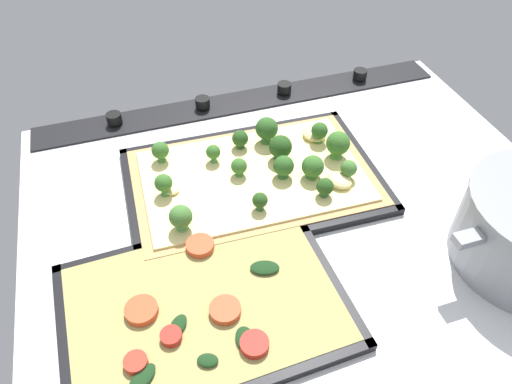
# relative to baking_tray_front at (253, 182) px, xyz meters

# --- Properties ---
(ground_plane) EXTENTS (0.84, 0.70, 0.03)m
(ground_plane) POSITION_rel_baking_tray_front_xyz_m (-0.05, 0.09, -0.02)
(ground_plane) COLOR silver
(stove_control_panel) EXTENTS (0.81, 0.07, 0.03)m
(stove_control_panel) POSITION_rel_baking_tray_front_xyz_m (-0.05, -0.23, 0.00)
(stove_control_panel) COLOR black
(stove_control_panel) RESTS_ON ground_plane
(baking_tray_front) EXTENTS (0.41, 0.28, 0.01)m
(baking_tray_front) POSITION_rel_baking_tray_front_xyz_m (0.00, 0.00, 0.00)
(baking_tray_front) COLOR black
(baking_tray_front) RESTS_ON ground_plane
(broccoli_pizza) EXTENTS (0.39, 0.25, 0.06)m
(broccoli_pizza) POSITION_rel_baking_tray_front_xyz_m (-0.01, -0.00, 0.02)
(broccoli_pizza) COLOR tan
(broccoli_pizza) RESTS_ON baking_tray_front
(baking_tray_back) EXTENTS (0.37, 0.27, 0.01)m
(baking_tray_back) POSITION_rel_baking_tray_front_xyz_m (0.13, 0.21, 0.00)
(baking_tray_back) COLOR black
(baking_tray_back) RESTS_ON ground_plane
(veggie_pizza_back) EXTENTS (0.34, 0.24, 0.02)m
(veggie_pizza_back) POSITION_rel_baking_tray_front_xyz_m (0.13, 0.21, 0.01)
(veggie_pizza_back) COLOR #A09857
(veggie_pizza_back) RESTS_ON baking_tray_back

